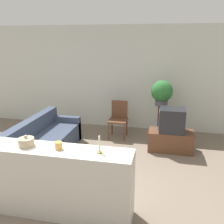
# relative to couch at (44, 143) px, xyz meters

# --- Properties ---
(ground_plane) EXTENTS (14.00, 14.00, 0.00)m
(ground_plane) POSITION_rel_couch_xyz_m (0.93, -1.30, -0.28)
(ground_plane) COLOR #756656
(wall_back) EXTENTS (9.00, 0.06, 2.70)m
(wall_back) POSITION_rel_couch_xyz_m (0.93, 2.13, 1.07)
(wall_back) COLOR silver
(wall_back) RESTS_ON ground_plane
(couch) EXTENTS (0.80, 2.06, 0.77)m
(couch) POSITION_rel_couch_xyz_m (0.00, 0.00, 0.00)
(couch) COLOR #384256
(couch) RESTS_ON ground_plane
(tv_stand) EXTENTS (0.95, 0.49, 0.44)m
(tv_stand) POSITION_rel_couch_xyz_m (2.56, 0.82, -0.06)
(tv_stand) COLOR brown
(tv_stand) RESTS_ON ground_plane
(television) EXTENTS (0.54, 0.46, 0.50)m
(television) POSITION_rel_couch_xyz_m (2.55, 0.82, 0.41)
(television) COLOR #232328
(television) RESTS_ON tv_stand
(wooden_chair) EXTENTS (0.44, 0.44, 0.89)m
(wooden_chair) POSITION_rel_couch_xyz_m (1.30, 1.39, 0.21)
(wooden_chair) COLOR brown
(wooden_chair) RESTS_ON ground_plane
(plant_stand) EXTENTS (0.14, 0.14, 0.81)m
(plant_stand) POSITION_rel_couch_xyz_m (2.30, 1.54, 0.12)
(plant_stand) COLOR brown
(plant_stand) RESTS_ON ground_plane
(potted_plant) EXTENTS (0.51, 0.51, 0.60)m
(potted_plant) POSITION_rel_couch_xyz_m (2.30, 1.54, 0.85)
(potted_plant) COLOR #4C4C51
(potted_plant) RESTS_ON plant_stand
(foreground_counter) EXTENTS (2.24, 0.44, 0.96)m
(foreground_counter) POSITION_rel_couch_xyz_m (0.93, -1.61, 0.20)
(foreground_counter) COLOR beige
(foreground_counter) RESTS_ON ground_plane
(decorative_bowl) EXTENTS (0.21, 0.21, 0.16)m
(decorative_bowl) POSITION_rel_couch_xyz_m (0.61, -1.61, 0.74)
(decorative_bowl) COLOR tan
(decorative_bowl) RESTS_ON foreground_counter
(candle_jar) EXTENTS (0.10, 0.10, 0.10)m
(candle_jar) POSITION_rel_couch_xyz_m (1.07, -1.61, 0.73)
(candle_jar) COLOR gold
(candle_jar) RESTS_ON foreground_counter
(candlestick) EXTENTS (0.07, 0.07, 0.23)m
(candlestick) POSITION_rel_couch_xyz_m (1.62, -1.61, 0.76)
(candlestick) COLOR #B7933D
(candlestick) RESTS_ON foreground_counter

